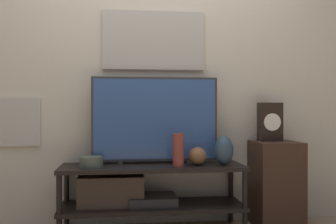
{
  "coord_description": "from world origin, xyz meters",
  "views": [
    {
      "loc": [
        -0.24,
        -2.74,
        0.93
      ],
      "look_at": [
        0.12,
        0.26,
        0.92
      ],
      "focal_mm": 42.0,
      "sensor_mm": 36.0,
      "label": 1
    }
  ],
  "objects_px": {
    "vase_wide_bowl": "(91,162)",
    "mantel_clock": "(270,122)",
    "vase_round_glass": "(197,156)",
    "television": "(155,119)",
    "vase_urn_stoneware": "(224,150)",
    "vase_tall_ceramic": "(178,150)"
  },
  "relations": [
    {
      "from": "vase_round_glass",
      "to": "vase_tall_ceramic",
      "type": "distance_m",
      "value": 0.18
    },
    {
      "from": "vase_wide_bowl",
      "to": "mantel_clock",
      "type": "distance_m",
      "value": 1.46
    },
    {
      "from": "television",
      "to": "vase_tall_ceramic",
      "type": "height_order",
      "value": "television"
    },
    {
      "from": "television",
      "to": "vase_wide_bowl",
      "type": "height_order",
      "value": "television"
    },
    {
      "from": "television",
      "to": "vase_urn_stoneware",
      "type": "xyz_separation_m",
      "value": [
        0.52,
        -0.16,
        -0.24
      ]
    },
    {
      "from": "vase_tall_ceramic",
      "to": "mantel_clock",
      "type": "bearing_deg",
      "value": 13.78
    },
    {
      "from": "vase_wide_bowl",
      "to": "vase_tall_ceramic",
      "type": "height_order",
      "value": "vase_tall_ceramic"
    },
    {
      "from": "vase_round_glass",
      "to": "vase_urn_stoneware",
      "type": "xyz_separation_m",
      "value": [
        0.2,
        -0.02,
        0.04
      ]
    },
    {
      "from": "vase_tall_ceramic",
      "to": "vase_urn_stoneware",
      "type": "height_order",
      "value": "vase_tall_ceramic"
    },
    {
      "from": "television",
      "to": "vase_tall_ceramic",
      "type": "relative_size",
      "value": 4.01
    },
    {
      "from": "vase_wide_bowl",
      "to": "vase_urn_stoneware",
      "type": "height_order",
      "value": "vase_urn_stoneware"
    },
    {
      "from": "vase_round_glass",
      "to": "vase_wide_bowl",
      "type": "xyz_separation_m",
      "value": [
        -0.8,
        0.01,
        -0.03
      ]
    },
    {
      "from": "vase_round_glass",
      "to": "vase_urn_stoneware",
      "type": "distance_m",
      "value": 0.21
    },
    {
      "from": "television",
      "to": "mantel_clock",
      "type": "relative_size",
      "value": 3.18
    },
    {
      "from": "television",
      "to": "vase_wide_bowl",
      "type": "xyz_separation_m",
      "value": [
        -0.49,
        -0.13,
        -0.31
      ]
    },
    {
      "from": "television",
      "to": "vase_wide_bowl",
      "type": "relative_size",
      "value": 5.81
    },
    {
      "from": "vase_tall_ceramic",
      "to": "television",
      "type": "bearing_deg",
      "value": 126.82
    },
    {
      "from": "vase_wide_bowl",
      "to": "vase_urn_stoneware",
      "type": "distance_m",
      "value": 1.01
    },
    {
      "from": "vase_round_glass",
      "to": "vase_wide_bowl",
      "type": "distance_m",
      "value": 0.8
    },
    {
      "from": "mantel_clock",
      "to": "vase_urn_stoneware",
      "type": "bearing_deg",
      "value": -160.62
    },
    {
      "from": "television",
      "to": "vase_round_glass",
      "type": "xyz_separation_m",
      "value": [
        0.31,
        -0.15,
        -0.28
      ]
    },
    {
      "from": "vase_wide_bowl",
      "to": "mantel_clock",
      "type": "xyz_separation_m",
      "value": [
        1.43,
        0.12,
        0.29
      ]
    }
  ]
}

